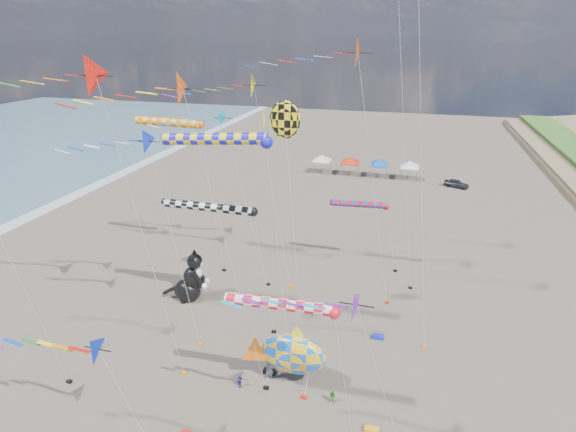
# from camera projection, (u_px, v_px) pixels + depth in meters

# --- Properties ---
(delta_kite_0) EXTENTS (10.62, 1.71, 9.36)m
(delta_kite_0) POSITION_uv_depth(u_px,v_px,m) (73.00, 362.00, 22.13)
(delta_kite_0) COLOR #0924B4
(delta_kite_0) RESTS_ON ground
(delta_kite_2) EXTENTS (9.36, 1.80, 12.48)m
(delta_kite_2) POSITION_uv_depth(u_px,v_px,m) (350.00, 298.00, 21.75)
(delta_kite_2) COLOR #6E18A9
(delta_kite_2) RESTS_ON ground
(delta_kite_3) EXTENTS (11.32, 2.41, 20.25)m
(delta_kite_3) POSITION_uv_depth(u_px,v_px,m) (248.00, 89.00, 37.80)
(delta_kite_3) COLOR #C5DF09
(delta_kite_3) RESTS_ON ground
(delta_kite_5) EXTENTS (11.48, 1.91, 17.21)m
(delta_kite_5) POSITION_uv_depth(u_px,v_px,m) (207.00, 121.00, 39.70)
(delta_kite_5) COLOR #09C8D2
(delta_kite_5) RESTS_ON ground
(delta_kite_6) EXTENTS (10.79, 2.04, 21.46)m
(delta_kite_6) POSITION_uv_depth(u_px,v_px,m) (187.00, 92.00, 24.89)
(delta_kite_6) COLOR #ED4C0D
(delta_kite_6) RESTS_ON ground
(delta_kite_7) EXTENTS (14.26, 2.71, 22.25)m
(delta_kite_7) POSITION_uv_depth(u_px,v_px,m) (76.00, 79.00, 26.20)
(delta_kite_7) COLOR red
(delta_kite_7) RESTS_ON ground
(delta_kite_8) EXTENTS (11.14, 2.01, 17.07)m
(delta_kite_8) POSITION_uv_depth(u_px,v_px,m) (121.00, 148.00, 31.06)
(delta_kite_8) COLOR #122CDA
(delta_kite_8) RESTS_ON ground
(delta_kite_10) EXTENTS (11.96, 2.60, 23.08)m
(delta_kite_10) POSITION_uv_depth(u_px,v_px,m) (359.00, 55.00, 34.17)
(delta_kite_10) COLOR #C8400B
(delta_kite_10) RESTS_ON ground
(windsock_0) EXTENTS (7.31, 0.68, 7.45)m
(windsock_0) POSITION_uv_depth(u_px,v_px,m) (361.00, 205.00, 45.21)
(windsock_0) COLOR red
(windsock_0) RESTS_ON ground
(windsock_1) EXTENTS (9.32, 0.74, 11.06)m
(windsock_1) POSITION_uv_depth(u_px,v_px,m) (211.00, 208.00, 34.53)
(windsock_1) COLOR black
(windsock_1) RESTS_ON ground
(windsock_2) EXTENTS (8.32, 0.83, 15.69)m
(windsock_2) POSITION_uv_depth(u_px,v_px,m) (172.00, 123.00, 42.35)
(windsock_2) COLOR orange
(windsock_2) RESTS_ON ground
(windsock_3) EXTENTS (8.99, 0.84, 17.09)m
(windsock_3) POSITION_uv_depth(u_px,v_px,m) (220.00, 140.00, 29.43)
(windsock_3) COLOR #1714CC
(windsock_3) RESTS_ON ground
(windsock_4) EXTENTS (8.01, 0.72, 9.29)m
(windsock_4) POSITION_uv_depth(u_px,v_px,m) (285.00, 306.00, 25.27)
(windsock_4) COLOR red
(windsock_4) RESTS_ON ground
(angelfish_kite) EXTENTS (3.74, 3.02, 18.86)m
(angelfish_kite) POSITION_uv_depth(u_px,v_px,m) (282.00, 122.00, 31.18)
(angelfish_kite) COLOR yellow
(angelfish_kite) RESTS_ON ground
(cat_inflatable) EXTENTS (4.06, 2.61, 5.06)m
(cat_inflatable) POSITION_uv_depth(u_px,v_px,m) (189.00, 276.00, 40.99)
(cat_inflatable) COLOR black
(cat_inflatable) RESTS_ON ground
(fish_inflatable) EXTENTS (6.16, 2.80, 5.07)m
(fish_inflatable) POSITION_uv_depth(u_px,v_px,m) (293.00, 354.00, 30.75)
(fish_inflatable) COLOR blue
(fish_inflatable) RESTS_ON ground
(person_adult) EXTENTS (0.70, 0.65, 1.60)m
(person_adult) POSITION_uv_depth(u_px,v_px,m) (270.00, 370.00, 32.06)
(person_adult) COLOR #8E929F
(person_adult) RESTS_ON ground
(child_green) EXTENTS (0.51, 0.41, 1.00)m
(child_green) POSITION_uv_depth(u_px,v_px,m) (332.00, 397.00, 30.07)
(child_green) COLOR #277A21
(child_green) RESTS_ON ground
(child_blue) EXTENTS (0.46, 0.60, 0.95)m
(child_blue) POSITION_uv_depth(u_px,v_px,m) (240.00, 382.00, 31.42)
(child_blue) COLOR #2922AD
(child_blue) RESTS_ON ground
(kite_bag_0) EXTENTS (0.90, 0.44, 0.30)m
(kite_bag_0) POSITION_uv_depth(u_px,v_px,m) (378.00, 337.00, 36.56)
(kite_bag_0) COLOR #1625DC
(kite_bag_0) RESTS_ON ground
(kite_bag_1) EXTENTS (0.90, 0.44, 0.30)m
(kite_bag_1) POSITION_uv_depth(u_px,v_px,m) (269.00, 371.00, 32.85)
(kite_bag_1) COLOR black
(kite_bag_1) RESTS_ON ground
(kite_bag_3) EXTENTS (0.90, 0.44, 0.30)m
(kite_bag_3) POSITION_uv_depth(u_px,v_px,m) (372.00, 430.00, 28.01)
(kite_bag_3) COLOR orange
(kite_bag_3) RESTS_ON ground
(tent_row) EXTENTS (19.20, 4.20, 3.80)m
(tent_row) POSITION_uv_depth(u_px,v_px,m) (365.00, 159.00, 76.72)
(tent_row) COLOR silver
(tent_row) RESTS_ON ground
(parked_car) EXTENTS (4.13, 2.74, 1.30)m
(parked_car) POSITION_uv_depth(u_px,v_px,m) (456.00, 183.00, 72.15)
(parked_car) COLOR #26262D
(parked_car) RESTS_ON ground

